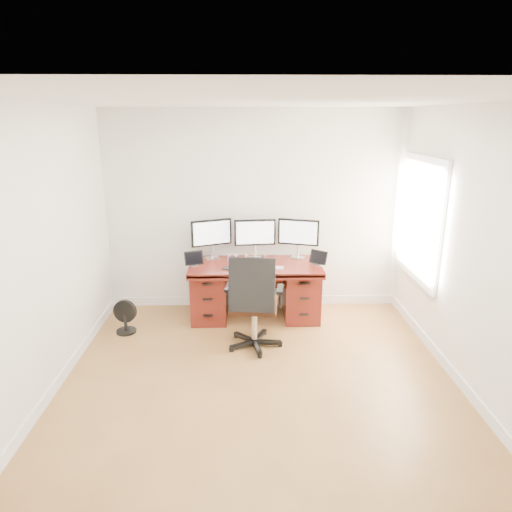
{
  "coord_description": "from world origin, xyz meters",
  "views": [
    {
      "loc": [
        -0.13,
        -3.82,
        2.57
      ],
      "look_at": [
        0.0,
        1.5,
        0.95
      ],
      "focal_mm": 32.0,
      "sensor_mm": 36.0,
      "label": 1
    }
  ],
  "objects_px": {
    "floor_fan": "(125,317)",
    "monitor_center": "(255,234)",
    "keyboard": "(260,267)",
    "desk": "(255,288)",
    "office_chair": "(254,318)"
  },
  "relations": [
    {
      "from": "office_chair",
      "to": "monitor_center",
      "type": "distance_m",
      "value": 1.32
    },
    {
      "from": "desk",
      "to": "keyboard",
      "type": "bearing_deg",
      "value": -75.32
    },
    {
      "from": "monitor_center",
      "to": "keyboard",
      "type": "relative_size",
      "value": 2.05
    },
    {
      "from": "office_chair",
      "to": "keyboard",
      "type": "relative_size",
      "value": 4.27
    },
    {
      "from": "monitor_center",
      "to": "office_chair",
      "type": "bearing_deg",
      "value": -97.7
    },
    {
      "from": "floor_fan",
      "to": "desk",
      "type": "bearing_deg",
      "value": 25.96
    },
    {
      "from": "desk",
      "to": "office_chair",
      "type": "distance_m",
      "value": 0.88
    },
    {
      "from": "keyboard",
      "to": "monitor_center",
      "type": "bearing_deg",
      "value": 88.76
    },
    {
      "from": "office_chair",
      "to": "monitor_center",
      "type": "relative_size",
      "value": 2.08
    },
    {
      "from": "floor_fan",
      "to": "monitor_center",
      "type": "xyz_separation_m",
      "value": [
        1.62,
        0.68,
        0.88
      ]
    },
    {
      "from": "desk",
      "to": "keyboard",
      "type": "height_order",
      "value": "keyboard"
    },
    {
      "from": "desk",
      "to": "office_chair",
      "type": "xyz_separation_m",
      "value": [
        -0.04,
        -0.88,
        -0.02
      ]
    },
    {
      "from": "keyboard",
      "to": "office_chair",
      "type": "bearing_deg",
      "value": -105.41
    },
    {
      "from": "desk",
      "to": "monitor_center",
      "type": "distance_m",
      "value": 0.72
    },
    {
      "from": "floor_fan",
      "to": "keyboard",
      "type": "xyz_separation_m",
      "value": [
        1.67,
        0.25,
        0.55
      ]
    }
  ]
}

